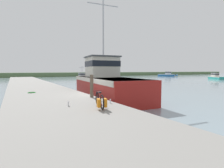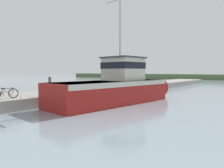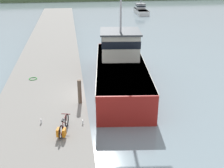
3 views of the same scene
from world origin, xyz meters
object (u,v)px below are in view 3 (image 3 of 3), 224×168
object	(u,v)px
fishing_boat_main	(120,67)
water_bottle_by_bike	(83,122)
boat_red_outer	(141,10)
water_bottle_on_curb	(41,121)
mooring_post	(80,92)
bicycle_touring	(63,128)

from	to	relation	value
fishing_boat_main	water_bottle_by_bike	xyz separation A→B (m)	(-3.13, -6.67, -0.48)
boat_red_outer	water_bottle_on_curb	xyz separation A→B (m)	(-15.05, -39.37, 0.22)
water_bottle_by_bike	water_bottle_on_curb	bearing A→B (deg)	169.35
boat_red_outer	mooring_post	xyz separation A→B (m)	(-13.01, -37.39, 0.82)
boat_red_outer	water_bottle_by_bike	world-z (taller)	boat_red_outer
boat_red_outer	bicycle_touring	size ratio (longest dim) A/B	4.11
water_bottle_by_bike	fishing_boat_main	bearing A→B (deg)	64.88
boat_red_outer	water_bottle_by_bike	bearing A→B (deg)	-105.43
boat_red_outer	water_bottle_by_bike	xyz separation A→B (m)	(-12.99, -39.76, 0.22)
fishing_boat_main	boat_red_outer	bearing A→B (deg)	80.32
bicycle_touring	water_bottle_by_bike	world-z (taller)	bicycle_touring
bicycle_touring	mooring_post	world-z (taller)	mooring_post
fishing_boat_main	water_bottle_by_bike	bearing A→B (deg)	-108.21
mooring_post	water_bottle_by_bike	size ratio (longest dim) A/B	6.57
mooring_post	water_bottle_on_curb	bearing A→B (deg)	-136.03
fishing_boat_main	mooring_post	size ratio (longest dim) A/B	9.25
bicycle_touring	water_bottle_on_curb	bearing A→B (deg)	147.58
water_bottle_by_bike	water_bottle_on_curb	distance (m)	2.11
boat_red_outer	fishing_boat_main	bearing A→B (deg)	-103.93
mooring_post	fishing_boat_main	bearing A→B (deg)	53.81
boat_red_outer	mooring_post	distance (m)	39.60
fishing_boat_main	water_bottle_on_curb	size ratio (longest dim) A/B	57.49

